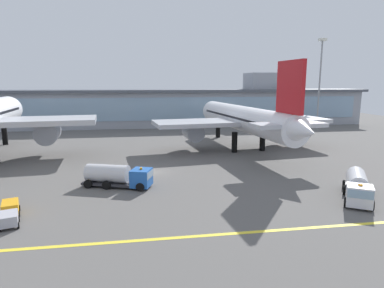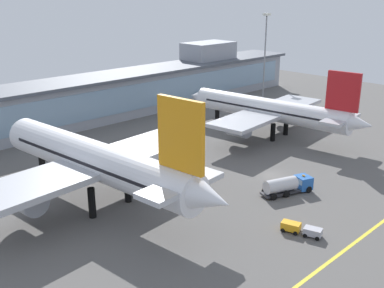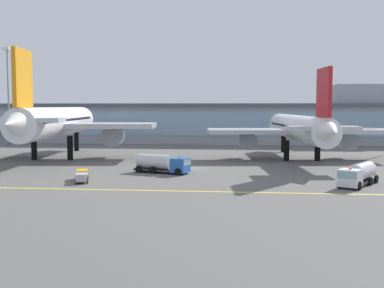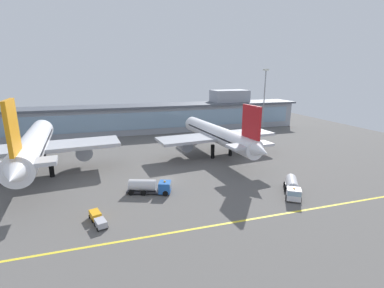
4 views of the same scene
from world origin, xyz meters
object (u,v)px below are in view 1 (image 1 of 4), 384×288
Objects in this scene: fuel_tanker_truck at (358,187)px; baggage_tug_near at (120,176)px; service_truck_far at (10,212)px; airliner_near_right at (243,119)px; apron_light_mast_west at (320,71)px.

baggage_tug_near is (-27.51, 9.13, 0.00)m from fuel_tanker_truck.
fuel_tanker_truck is 1.55× the size of service_truck_far.
baggage_tug_near is at bearing -76.32° from fuel_tanker_truck.
apron_light_mast_west is at bearing -56.76° from airliner_near_right.
service_truck_far is 86.77m from apron_light_mast_west.
baggage_tug_near is at bearing -65.47° from service_truck_far.
service_truck_far is (-10.16, -9.06, -0.72)m from baggage_tug_near.
baggage_tug_near is at bearing 126.49° from airliner_near_right.
baggage_tug_near is 13.63m from service_truck_far.
airliner_near_right is 41.04m from apron_light_mast_west.
fuel_tanker_truck is at bearing 1.13° from baggage_tug_near.
fuel_tanker_truck is at bearing -178.93° from airliner_near_right.
airliner_near_right is 1.83× the size of apron_light_mast_west.
airliner_near_right is at bearing -140.56° from apron_light_mast_west.
apron_light_mast_west is at bearing -173.42° from fuel_tanker_truck.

